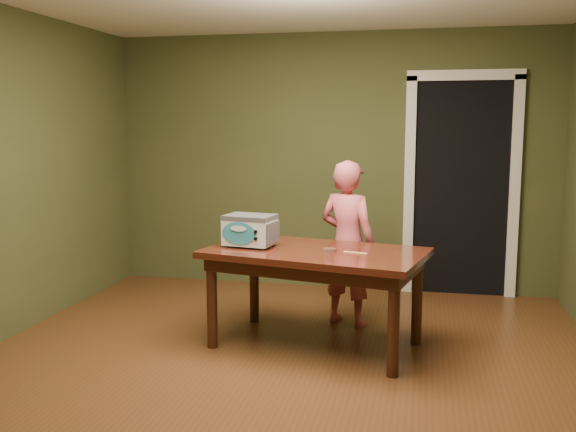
% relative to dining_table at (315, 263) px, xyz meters
% --- Properties ---
extents(floor, '(5.00, 5.00, 0.00)m').
position_rel_dining_table_xyz_m(floor, '(-0.16, -0.66, -0.65)').
color(floor, brown).
rests_on(floor, ground).
extents(room_shell, '(4.52, 5.02, 2.61)m').
position_rel_dining_table_xyz_m(room_shell, '(-0.16, -0.66, 1.06)').
color(room_shell, '#474B28').
rests_on(room_shell, ground).
extents(doorway, '(1.10, 0.66, 2.25)m').
position_rel_dining_table_xyz_m(doorway, '(1.14, 2.12, 0.41)').
color(doorway, black).
rests_on(doorway, ground).
extents(dining_table, '(1.75, 1.21, 0.75)m').
position_rel_dining_table_xyz_m(dining_table, '(0.00, 0.00, 0.00)').
color(dining_table, '#3E120E').
rests_on(dining_table, floor).
extents(toy_oven, '(0.43, 0.32, 0.25)m').
position_rel_dining_table_xyz_m(toy_oven, '(-0.52, 0.03, 0.23)').
color(toy_oven, '#4C4F54').
rests_on(toy_oven, dining_table).
extents(baking_pan, '(0.10, 0.10, 0.02)m').
position_rel_dining_table_xyz_m(baking_pan, '(0.11, -0.04, 0.11)').
color(baking_pan, silver).
rests_on(baking_pan, dining_table).
extents(spatula, '(0.18, 0.06, 0.01)m').
position_rel_dining_table_xyz_m(spatula, '(0.31, -0.07, 0.10)').
color(spatula, '#FFCF6E').
rests_on(spatula, dining_table).
extents(child, '(0.60, 0.51, 1.39)m').
position_rel_dining_table_xyz_m(child, '(0.17, 0.61, 0.05)').
color(child, '#C8525E').
rests_on(child, floor).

